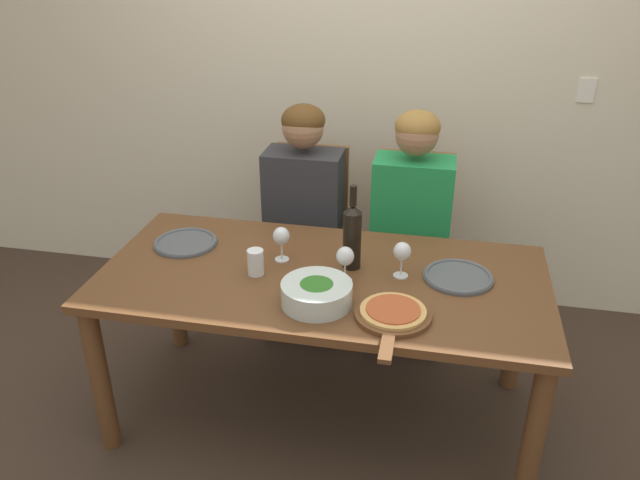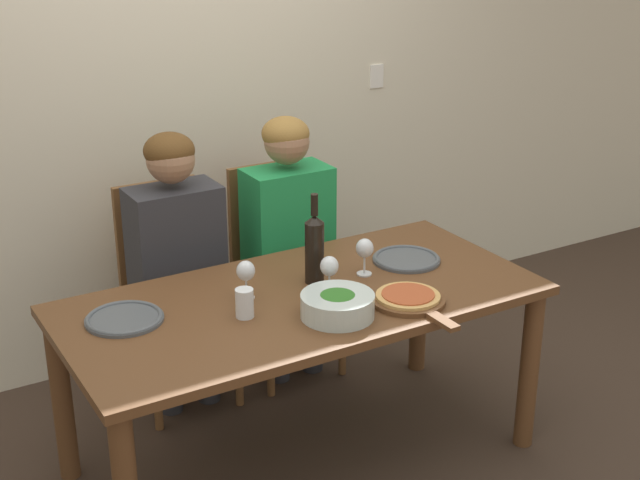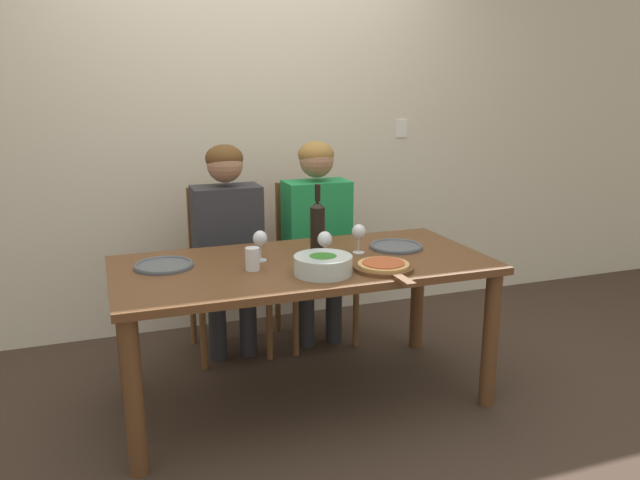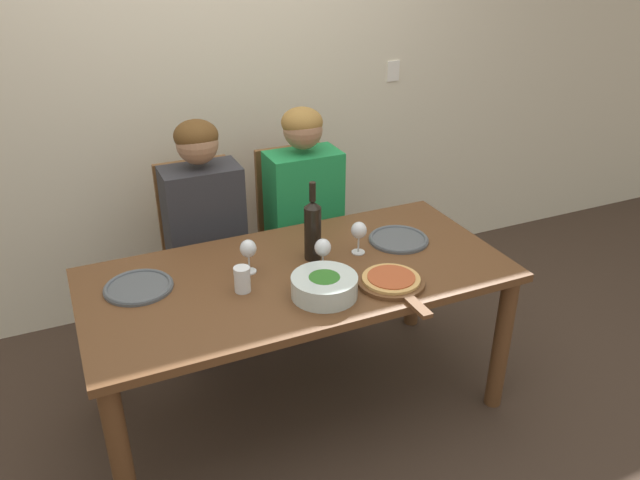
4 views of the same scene
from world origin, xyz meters
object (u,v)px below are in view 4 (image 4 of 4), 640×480
person_man (305,200)px  pizza_on_board (392,282)px  wine_glass_left (248,250)px  wine_glass_centre (323,249)px  water_tumbler (242,279)px  chair_right (297,230)px  chair_left (203,248)px  wine_bottle (313,229)px  broccoli_bowl (324,286)px  dinner_plate_left (139,287)px  wine_glass_right (359,232)px  person_woman (205,218)px  dinner_plate_right (399,239)px

person_man → pizza_on_board: bearing=-89.9°
wine_glass_left → wine_glass_centre: (0.29, -0.12, 0.00)m
wine_glass_left → water_tumbler: bearing=-118.4°
chair_right → water_tumbler: bearing=-124.8°
chair_left → wine_bottle: size_ratio=2.70×
water_tumbler → person_man: bearing=51.0°
broccoli_bowl → dinner_plate_left: (-0.66, 0.35, -0.03)m
chair_left → dinner_plate_left: (-0.41, -0.63, 0.22)m
wine_glass_left → chair_left: bearing=93.4°
person_man → wine_glass_right: size_ratio=8.15×
chair_right → wine_glass_left: chair_right is taller
broccoli_bowl → dinner_plate_left: 0.75m
chair_left → person_woman: person_woman is taller
chair_left → dinner_plate_right: 1.06m
wine_bottle → dinner_plate_left: 0.76m
wine_glass_right → wine_glass_centre: same height
pizza_on_board → dinner_plate_right: bearing=55.7°
wine_bottle → dinner_plate_right: 0.45m
wine_glass_left → wine_glass_right: 0.50m
dinner_plate_right → wine_glass_right: wine_glass_right is taller
chair_left → pizza_on_board: size_ratio=2.31×
person_woman → wine_glass_right: bearing=-48.2°
chair_right → wine_glass_centre: (-0.21, -0.80, 0.31)m
broccoli_bowl → person_woman: bearing=106.2°
dinner_plate_left → person_man: bearing=28.6°
wine_bottle → pizza_on_board: size_ratio=0.86×
person_man → water_tumbler: (-0.57, -0.70, 0.03)m
chair_right → wine_glass_centre: 0.89m
wine_glass_left → water_tumbler: 0.16m
broccoli_bowl → dinner_plate_left: size_ratio=0.96×
person_man → person_woman: bearing=180.0°
person_man → broccoli_bowl: person_man is taller
dinner_plate_right → wine_glass_centre: size_ratio=1.84×
person_man → dinner_plate_right: 0.62m
wine_glass_right → wine_glass_centre: 0.23m
chair_right → person_woman: bearing=-167.9°
chair_right → dinner_plate_left: size_ratio=3.49×
chair_left → chair_right: bearing=0.0°
wine_bottle → wine_glass_left: 0.30m
person_man → dinner_plate_left: bearing=-151.4°
broccoli_bowl → dinner_plate_right: (0.51, 0.29, -0.03)m
person_woman → wine_glass_centre: person_woman is taller
wine_bottle → wine_glass_left: (-0.29, -0.00, -0.04)m
chair_right → wine_glass_right: 0.79m
broccoli_bowl → wine_glass_left: bearing=125.3°
wine_glass_left → water_tumbler: wine_glass_left is taller
person_woman → wine_bottle: size_ratio=3.43×
wine_glass_left → water_tumbler: (-0.07, -0.13, -0.05)m
person_woman → broccoli_bowl: bearing=-73.8°
person_man → wine_glass_left: person_man is taller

